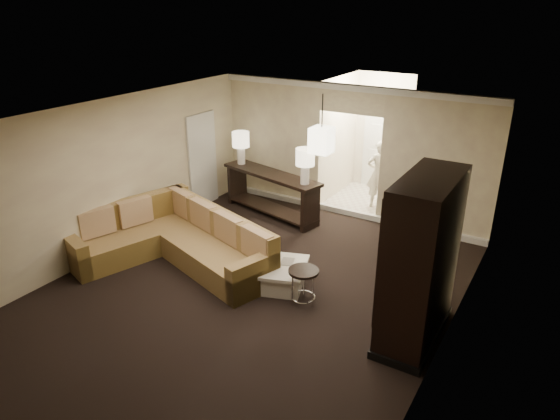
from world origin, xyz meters
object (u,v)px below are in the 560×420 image
Objects in this scene: drink_table at (303,279)px; sectional_sofa at (174,241)px; coffee_table at (278,274)px; person at (380,171)px; armoire at (420,264)px; console_table at (271,190)px.

sectional_sofa is at bearing 179.63° from drink_table.
coffee_table is 4.11m from person.
armoire is at bearing 18.87° from sectional_sofa.
coffee_table is 2.00× the size of drink_table.
armoire is (3.95, -2.58, 0.56)m from console_table.
sectional_sofa is at bearing -85.25° from console_table.
coffee_table is at bearing 157.80° from drink_table.
coffee_table is 2.49m from armoire.
person is at bearing 96.00° from drink_table.
sectional_sofa is at bearing -173.38° from coffee_table.
coffee_table is at bearing 64.10° from person.
drink_table is at bearing 17.32° from sectional_sofa.
sectional_sofa is 4.40m from armoire.
armoire is at bearing -3.63° from coffee_table.
armoire reaches higher than person.
coffee_table is 2.96m from console_table.
armoire reaches higher than coffee_table.
sectional_sofa is at bearing -178.82° from armoire.
console_table is (-1.65, 2.43, 0.38)m from coffee_table.
armoire reaches higher than console_table.
drink_table is at bearing -22.20° from coffee_table.
armoire is 1.83m from drink_table.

